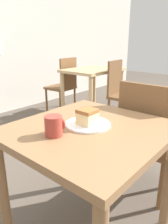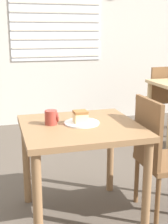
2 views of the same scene
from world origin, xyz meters
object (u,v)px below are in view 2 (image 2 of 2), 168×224
(dining_table_near, at_px, (81,141))
(cake_slice, at_px, (80,117))
(coffee_mug, at_px, (52,117))
(chair_near_window, at_px, (160,154))
(chair_far_opposite, at_px, (158,96))
(plate, at_px, (82,123))

(dining_table_near, xyz_separation_m, cake_slice, (0.01, 0.02, 0.18))
(cake_slice, xyz_separation_m, coffee_mug, (-0.20, 0.05, -0.00))
(coffee_mug, bearing_deg, chair_near_window, -10.75)
(dining_table_near, height_order, coffee_mug, coffee_mug)
(chair_far_opposite, xyz_separation_m, cake_slice, (-1.70, -1.93, 0.31))
(dining_table_near, bearing_deg, cake_slice, 75.76)
(dining_table_near, height_order, chair_near_window, chair_near_window)
(dining_table_near, distance_m, chair_far_opposite, 2.60)
(plate, xyz_separation_m, cake_slice, (-0.01, -0.01, 0.05))
(dining_table_near, height_order, chair_far_opposite, chair_far_opposite)
(dining_table_near, distance_m, coffee_mug, 0.27)
(cake_slice, bearing_deg, coffee_mug, 166.77)
(chair_near_window, xyz_separation_m, chair_far_opposite, (1.10, 2.04, 0.00))
(coffee_mug, bearing_deg, cake_slice, -13.23)
(chair_near_window, relative_size, plate, 3.61)
(plate, bearing_deg, coffee_mug, 168.96)
(dining_table_near, xyz_separation_m, chair_near_window, (0.61, -0.08, -0.14))
(chair_near_window, distance_m, plate, 0.66)
(dining_table_near, relative_size, chair_near_window, 0.90)
(plate, distance_m, cake_slice, 0.05)
(dining_table_near, bearing_deg, chair_near_window, -7.81)
(chair_far_opposite, relative_size, coffee_mug, 8.97)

